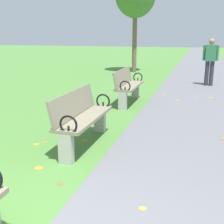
{
  "coord_description": "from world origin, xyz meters",
  "views": [
    {
      "loc": [
        1.29,
        -1.3,
        1.8
      ],
      "look_at": [
        -0.05,
        3.17,
        0.55
      ],
      "focal_mm": 47.12,
      "sensor_mm": 36.0,
      "label": 1
    }
  ],
  "objects": [
    {
      "name": "scattered_leaves",
      "position": [
        -0.07,
        2.98,
        0.01
      ],
      "size": [
        5.12,
        9.57,
        0.02
      ],
      "color": "#BC842D",
      "rests_on": "ground"
    },
    {
      "name": "paved_walkway",
      "position": [
        1.4,
        18.0,
        0.01
      ],
      "size": [
        2.8,
        44.0,
        0.02
      ],
      "primitive_type": "cube",
      "color": "slate",
      "rests_on": "ground"
    },
    {
      "name": "pedestrian_walking",
      "position": [
        1.61,
        9.54,
        0.93
      ],
      "size": [
        0.53,
        0.24,
        1.62
      ],
      "color": "#2D2D38",
      "rests_on": "paved_walkway"
    },
    {
      "name": "park_bench_3",
      "position": [
        -0.5,
        6.14,
        0.49
      ],
      "size": [
        0.48,
        1.6,
        0.9
      ],
      "color": "gray",
      "rests_on": "ground"
    },
    {
      "name": "park_bench_2",
      "position": [
        -0.5,
        2.97,
        0.49
      ],
      "size": [
        0.47,
        1.6,
        0.9
      ],
      "color": "gray",
      "rests_on": "ground"
    }
  ]
}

